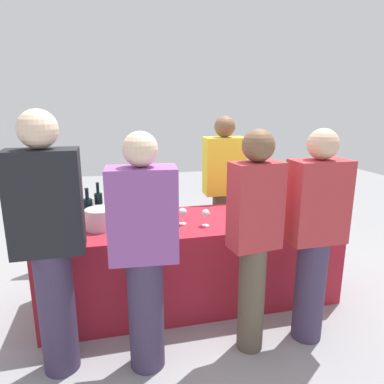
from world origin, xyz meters
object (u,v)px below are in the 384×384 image
at_px(wine_bottle_0, 88,211).
at_px(wine_bottle_3, 169,202).
at_px(guest_2, 254,235).
at_px(guest_3, 315,232).
at_px(wine_bottle_1, 99,206).
at_px(ice_bucket, 100,219).
at_px(server_pouring, 223,187).
at_px(menu_board, 67,234).
at_px(wine_glass_0, 161,213).
at_px(wine_glass_3, 286,208).
at_px(guest_0, 49,239).
at_px(wine_bottle_2, 156,204).
at_px(wine_glass_1, 183,213).
at_px(wine_glass_2, 206,214).
at_px(guest_1, 144,249).

height_order(wine_bottle_0, wine_bottle_3, wine_bottle_3).
height_order(guest_2, guest_3, guest_2).
bearing_deg(wine_bottle_3, wine_bottle_1, -179.58).
distance_m(wine_bottle_0, ice_bucket, 0.19).
relative_size(server_pouring, menu_board, 2.08).
relative_size(ice_bucket, server_pouring, 0.14).
xyz_separation_m(wine_glass_0, wine_glass_3, (1.10, -0.08, -0.01)).
bearing_deg(guest_3, wine_glass_0, 145.52).
distance_m(wine_bottle_3, server_pouring, 0.81).
xyz_separation_m(wine_glass_0, guest_3, (1.00, -0.67, -0.01)).
bearing_deg(wine_bottle_0, server_pouring, 20.75).
distance_m(guest_0, guest_3, 1.78).
xyz_separation_m(wine_bottle_2, guest_0, (-0.78, -0.86, 0.07)).
relative_size(wine_bottle_2, wine_glass_3, 2.26).
bearing_deg(wine_bottle_2, guest_0, -132.08).
bearing_deg(wine_glass_1, wine_glass_2, -25.72).
distance_m(ice_bucket, guest_2, 1.24).
xyz_separation_m(wine_glass_0, ice_bucket, (-0.49, 0.03, -0.02)).
height_order(wine_bottle_2, wine_glass_3, wine_bottle_2).
distance_m(wine_glass_1, guest_2, 0.75).
distance_m(wine_bottle_1, wine_bottle_2, 0.50).
bearing_deg(wine_glass_1, guest_3, -38.43).
bearing_deg(guest_1, guest_0, 174.40).
height_order(wine_bottle_1, guest_1, guest_1).
bearing_deg(guest_2, guest_0, 167.82).
xyz_separation_m(guest_2, guest_3, (0.47, 0.01, -0.02)).
relative_size(ice_bucket, menu_board, 0.30).
xyz_separation_m(wine_glass_3, server_pouring, (-0.32, 0.79, 0.03)).
relative_size(wine_bottle_3, server_pouring, 0.20).
xyz_separation_m(wine_bottle_2, guest_1, (-0.21, -0.96, -0.01)).
distance_m(wine_bottle_3, guest_2, 1.03).
relative_size(guest_0, menu_board, 2.20).
xyz_separation_m(wine_bottle_0, wine_glass_0, (0.59, -0.19, -0.01)).
bearing_deg(server_pouring, ice_bucket, 30.24).
relative_size(guest_1, menu_board, 2.04).
bearing_deg(server_pouring, guest_3, 101.21).
bearing_deg(wine_glass_2, wine_bottle_3, 124.26).
bearing_deg(wine_glass_0, wine_glass_1, -6.38).
xyz_separation_m(server_pouring, menu_board, (-1.65, 0.25, -0.48)).
height_order(wine_glass_0, ice_bucket, ice_bucket).
bearing_deg(wine_glass_1, wine_bottle_0, 164.89).
bearing_deg(wine_bottle_0, guest_0, -103.66).
bearing_deg(menu_board, ice_bucket, -58.70).
distance_m(wine_bottle_0, guest_2, 1.42).
xyz_separation_m(wine_bottle_0, server_pouring, (1.37, 0.52, 0.01)).
relative_size(wine_bottle_0, wine_bottle_1, 0.92).
xyz_separation_m(wine_bottle_1, wine_glass_2, (0.86, -0.36, -0.02)).
distance_m(wine_bottle_2, menu_board, 1.20).
bearing_deg(wine_bottle_3, wine_glass_3, -18.91).
xyz_separation_m(wine_glass_0, guest_2, (0.54, -0.68, 0.02)).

